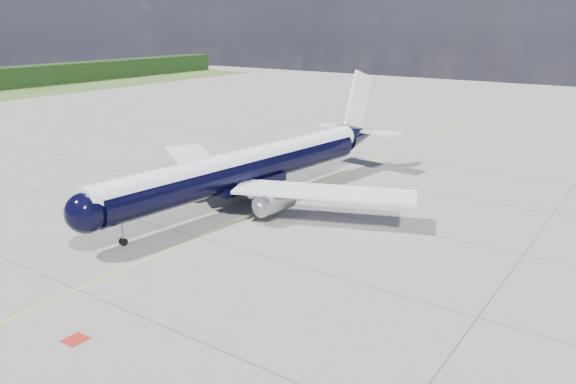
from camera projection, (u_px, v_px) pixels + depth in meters
The scene contains 4 objects.
ground at pixel (300, 192), 76.09m from camera, with size 320.00×320.00×0.00m, color gray.
taxiway_centerline at pixel (279, 202), 72.16m from camera, with size 0.16×160.00×0.01m, color yellow.
red_marking at pixel (75, 340), 40.96m from camera, with size 1.60×1.60×0.01m, color maroon.
main_airliner at pixel (253, 166), 70.74m from camera, with size 43.17×52.82×15.26m.
Camera 1 is at (40.10, -30.71, 22.34)m, focal length 35.00 mm.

